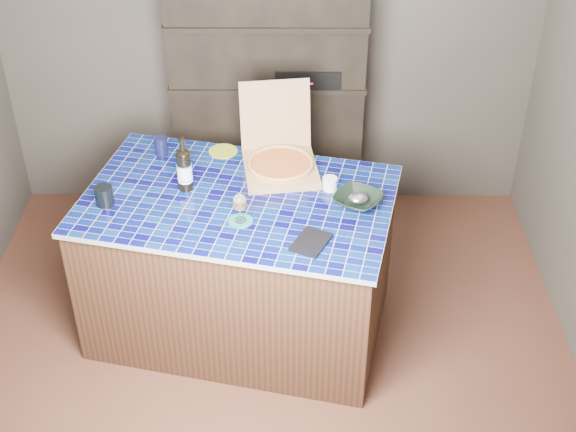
{
  "coord_description": "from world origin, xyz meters",
  "views": [
    {
      "loc": [
        0.15,
        -3.09,
        3.29
      ],
      "look_at": [
        0.13,
        0.0,
        1.07
      ],
      "focal_mm": 50.0,
      "sensor_mm": 36.0,
      "label": 1
    }
  ],
  "objects_px": {
    "mead_bottle": "(184,169)",
    "kitchen_island": "(240,263)",
    "pizza_box": "(280,161)",
    "dvd_case": "(311,242)",
    "wine_glass": "(240,203)",
    "bowl": "(358,200)"
  },
  "relations": [
    {
      "from": "mead_bottle",
      "to": "wine_glass",
      "type": "distance_m",
      "value": 0.43
    },
    {
      "from": "kitchen_island",
      "to": "pizza_box",
      "type": "height_order",
      "value": "pizza_box"
    },
    {
      "from": "pizza_box",
      "to": "mead_bottle",
      "type": "height_order",
      "value": "pizza_box"
    },
    {
      "from": "pizza_box",
      "to": "dvd_case",
      "type": "bearing_deg",
      "value": -84.09
    },
    {
      "from": "mead_bottle",
      "to": "dvd_case",
      "type": "height_order",
      "value": "mead_bottle"
    },
    {
      "from": "kitchen_island",
      "to": "dvd_case",
      "type": "relative_size",
      "value": 8.76
    },
    {
      "from": "pizza_box",
      "to": "dvd_case",
      "type": "xyz_separation_m",
      "value": [
        0.16,
        -0.66,
        -0.05
      ]
    },
    {
      "from": "pizza_box",
      "to": "mead_bottle",
      "type": "relative_size",
      "value": 1.69
    },
    {
      "from": "pizza_box",
      "to": "mead_bottle",
      "type": "distance_m",
      "value": 0.54
    },
    {
      "from": "pizza_box",
      "to": "wine_glass",
      "type": "xyz_separation_m",
      "value": [
        -0.2,
        -0.48,
        0.05
      ]
    },
    {
      "from": "kitchen_island",
      "to": "bowl",
      "type": "xyz_separation_m",
      "value": [
        0.63,
        -0.06,
        0.48
      ]
    },
    {
      "from": "kitchen_island",
      "to": "wine_glass",
      "type": "bearing_deg",
      "value": -69.94
    },
    {
      "from": "bowl",
      "to": "wine_glass",
      "type": "bearing_deg",
      "value": -165.88
    },
    {
      "from": "mead_bottle",
      "to": "dvd_case",
      "type": "distance_m",
      "value": 0.83
    },
    {
      "from": "pizza_box",
      "to": "mead_bottle",
      "type": "bearing_deg",
      "value": -167.92
    },
    {
      "from": "kitchen_island",
      "to": "dvd_case",
      "type": "bearing_deg",
      "value": -32.92
    },
    {
      "from": "kitchen_island",
      "to": "bowl",
      "type": "distance_m",
      "value": 0.79
    },
    {
      "from": "wine_glass",
      "to": "bowl",
      "type": "distance_m",
      "value": 0.63
    },
    {
      "from": "pizza_box",
      "to": "mead_bottle",
      "type": "xyz_separation_m",
      "value": [
        -0.5,
        -0.18,
        0.06
      ]
    },
    {
      "from": "pizza_box",
      "to": "bowl",
      "type": "distance_m",
      "value": 0.53
    },
    {
      "from": "dvd_case",
      "to": "bowl",
      "type": "height_order",
      "value": "bowl"
    },
    {
      "from": "mead_bottle",
      "to": "kitchen_island",
      "type": "bearing_deg",
      "value": -17.55
    }
  ]
}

